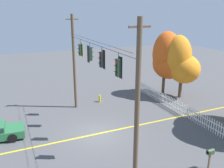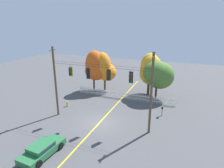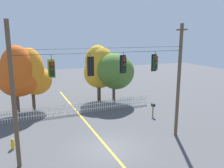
{
  "view_description": "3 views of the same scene",
  "coord_description": "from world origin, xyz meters",
  "px_view_note": "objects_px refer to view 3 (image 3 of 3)",
  "views": [
    {
      "loc": [
        15.14,
        -5.49,
        8.76
      ],
      "look_at": [
        1.14,
        0.7,
        4.12
      ],
      "focal_mm": 38.56,
      "sensor_mm": 36.0,
      "label": 1
    },
    {
      "loc": [
        8.76,
        -18.42,
        11.22
      ],
      "look_at": [
        1.07,
        1.21,
        4.49
      ],
      "focal_mm": 31.41,
      "sensor_mm": 36.0,
      "label": 2
    },
    {
      "loc": [
        -5.49,
        -13.63,
        7.68
      ],
      "look_at": [
        0.67,
        0.89,
        4.36
      ],
      "focal_mm": 36.83,
      "sensor_mm": 36.0,
      "label": 3
    }
  ],
  "objects_px": {
    "traffic_signal_eastbound_side": "(124,64)",
    "traffic_signal_northbound_primary": "(155,63)",
    "traffic_signal_westbound_side": "(52,69)",
    "autumn_maple_near_fence": "(18,75)",
    "roadside_mailbox": "(153,106)",
    "autumn_maple_mid": "(33,76)",
    "autumn_oak_far_east": "(100,68)",
    "fire_hydrant": "(13,144)",
    "autumn_maple_far_west": "(115,71)",
    "traffic_signal_southbound_primary": "(90,66)"
  },
  "relations": [
    {
      "from": "autumn_oak_far_east",
      "to": "autumn_maple_far_west",
      "type": "height_order",
      "value": "autumn_oak_far_east"
    },
    {
      "from": "autumn_maple_mid",
      "to": "fire_hydrant",
      "type": "xyz_separation_m",
      "value": [
        -2.15,
        -8.04,
        -3.37
      ]
    },
    {
      "from": "traffic_signal_eastbound_side",
      "to": "traffic_signal_northbound_primary",
      "type": "relative_size",
      "value": 1.0
    },
    {
      "from": "traffic_signal_eastbound_side",
      "to": "autumn_maple_near_fence",
      "type": "xyz_separation_m",
      "value": [
        -6.45,
        9.95,
        -1.86
      ]
    },
    {
      "from": "autumn_oak_far_east",
      "to": "autumn_maple_far_west",
      "type": "bearing_deg",
      "value": -44.99
    },
    {
      "from": "traffic_signal_southbound_primary",
      "to": "autumn_maple_near_fence",
      "type": "height_order",
      "value": "autumn_maple_near_fence"
    },
    {
      "from": "autumn_maple_near_fence",
      "to": "traffic_signal_southbound_primary",
      "type": "bearing_deg",
      "value": -67.52
    },
    {
      "from": "traffic_signal_northbound_primary",
      "to": "traffic_signal_westbound_side",
      "type": "bearing_deg",
      "value": -179.99
    },
    {
      "from": "autumn_maple_far_west",
      "to": "autumn_maple_mid",
      "type": "bearing_deg",
      "value": 176.95
    },
    {
      "from": "traffic_signal_southbound_primary",
      "to": "roadside_mailbox",
      "type": "distance_m",
      "value": 10.1
    },
    {
      "from": "autumn_oak_far_east",
      "to": "autumn_maple_far_west",
      "type": "relative_size",
      "value": 1.15
    },
    {
      "from": "traffic_signal_southbound_primary",
      "to": "traffic_signal_eastbound_side",
      "type": "bearing_deg",
      "value": 0.48
    },
    {
      "from": "traffic_signal_southbound_primary",
      "to": "fire_hydrant",
      "type": "bearing_deg",
      "value": 152.41
    },
    {
      "from": "autumn_oak_far_east",
      "to": "traffic_signal_eastbound_side",
      "type": "bearing_deg",
      "value": -102.2
    },
    {
      "from": "traffic_signal_southbound_primary",
      "to": "autumn_maple_far_west",
      "type": "xyz_separation_m",
      "value": [
        6.15,
        10.13,
        -2.05
      ]
    },
    {
      "from": "autumn_oak_far_east",
      "to": "traffic_signal_northbound_primary",
      "type": "bearing_deg",
      "value": -90.14
    },
    {
      "from": "fire_hydrant",
      "to": "roadside_mailbox",
      "type": "relative_size",
      "value": 0.59
    },
    {
      "from": "traffic_signal_eastbound_side",
      "to": "autumn_oak_far_east",
      "type": "bearing_deg",
      "value": 77.8
    },
    {
      "from": "traffic_signal_westbound_side",
      "to": "traffic_signal_northbound_primary",
      "type": "distance_m",
      "value": 7.11
    },
    {
      "from": "autumn_maple_far_west",
      "to": "autumn_oak_far_east",
      "type": "bearing_deg",
      "value": 135.01
    },
    {
      "from": "autumn_maple_near_fence",
      "to": "autumn_maple_far_west",
      "type": "xyz_separation_m",
      "value": [
        10.27,
        0.16,
        -0.19
      ]
    },
    {
      "from": "traffic_signal_westbound_side",
      "to": "roadside_mailbox",
      "type": "height_order",
      "value": "traffic_signal_westbound_side"
    },
    {
      "from": "autumn_maple_near_fence",
      "to": "autumn_oak_far_east",
      "type": "bearing_deg",
      "value": 9.58
    },
    {
      "from": "autumn_oak_far_east",
      "to": "roadside_mailbox",
      "type": "distance_m",
      "value": 8.15
    },
    {
      "from": "traffic_signal_eastbound_side",
      "to": "autumn_oak_far_east",
      "type": "distance_m",
      "value": 11.86
    },
    {
      "from": "traffic_signal_eastbound_side",
      "to": "traffic_signal_northbound_primary",
      "type": "height_order",
      "value": "same"
    },
    {
      "from": "traffic_signal_eastbound_side",
      "to": "autumn_maple_far_west",
      "type": "height_order",
      "value": "traffic_signal_eastbound_side"
    },
    {
      "from": "traffic_signal_northbound_primary",
      "to": "autumn_oak_far_east",
      "type": "relative_size",
      "value": 0.22
    },
    {
      "from": "autumn_maple_mid",
      "to": "autumn_oak_far_east",
      "type": "xyz_separation_m",
      "value": [
        7.55,
        0.87,
        0.25
      ]
    },
    {
      "from": "traffic_signal_eastbound_side",
      "to": "autumn_maple_far_west",
      "type": "xyz_separation_m",
      "value": [
        3.82,
        10.11,
        -2.05
      ]
    },
    {
      "from": "autumn_maple_far_west",
      "to": "traffic_signal_northbound_primary",
      "type": "bearing_deg",
      "value": -97.75
    },
    {
      "from": "traffic_signal_eastbound_side",
      "to": "autumn_maple_mid",
      "type": "relative_size",
      "value": 0.22
    },
    {
      "from": "traffic_signal_southbound_primary",
      "to": "traffic_signal_northbound_primary",
      "type": "distance_m",
      "value": 4.77
    },
    {
      "from": "traffic_signal_westbound_side",
      "to": "autumn_oak_far_east",
      "type": "bearing_deg",
      "value": 58.06
    },
    {
      "from": "autumn_oak_far_east",
      "to": "traffic_signal_westbound_side",
      "type": "bearing_deg",
      "value": -121.94
    },
    {
      "from": "autumn_maple_near_fence",
      "to": "roadside_mailbox",
      "type": "bearing_deg",
      "value": -25.02
    },
    {
      "from": "traffic_signal_southbound_primary",
      "to": "autumn_oak_far_east",
      "type": "height_order",
      "value": "autumn_oak_far_east"
    },
    {
      "from": "roadside_mailbox",
      "to": "traffic_signal_southbound_primary",
      "type": "bearing_deg",
      "value": -149.96
    },
    {
      "from": "traffic_signal_eastbound_side",
      "to": "autumn_maple_near_fence",
      "type": "bearing_deg",
      "value": 122.95
    },
    {
      "from": "traffic_signal_eastbound_side",
      "to": "fire_hydrant",
      "type": "distance_m",
      "value": 9.4
    },
    {
      "from": "autumn_maple_far_west",
      "to": "roadside_mailbox",
      "type": "xyz_separation_m",
      "value": [
        1.55,
        -5.68,
        -2.73
      ]
    },
    {
      "from": "traffic_signal_northbound_primary",
      "to": "fire_hydrant",
      "type": "height_order",
      "value": "traffic_signal_northbound_primary"
    },
    {
      "from": "traffic_signal_eastbound_side",
      "to": "autumn_maple_mid",
      "type": "height_order",
      "value": "traffic_signal_eastbound_side"
    },
    {
      "from": "traffic_signal_northbound_primary",
      "to": "autumn_maple_far_west",
      "type": "relative_size",
      "value": 0.25
    },
    {
      "from": "traffic_signal_westbound_side",
      "to": "autumn_oak_far_east",
      "type": "relative_size",
      "value": 0.21
    },
    {
      "from": "autumn_maple_near_fence",
      "to": "autumn_maple_mid",
      "type": "xyz_separation_m",
      "value": [
        1.37,
        0.63,
        -0.22
      ]
    },
    {
      "from": "fire_hydrant",
      "to": "roadside_mailbox",
      "type": "height_order",
      "value": "roadside_mailbox"
    },
    {
      "from": "traffic_signal_westbound_side",
      "to": "autumn_maple_mid",
      "type": "distance_m",
      "value": 10.78
    },
    {
      "from": "traffic_signal_southbound_primary",
      "to": "traffic_signal_westbound_side",
      "type": "bearing_deg",
      "value": 179.54
    },
    {
      "from": "autumn_maple_near_fence",
      "to": "autumn_oak_far_east",
      "type": "height_order",
      "value": "autumn_maple_near_fence"
    }
  ]
}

